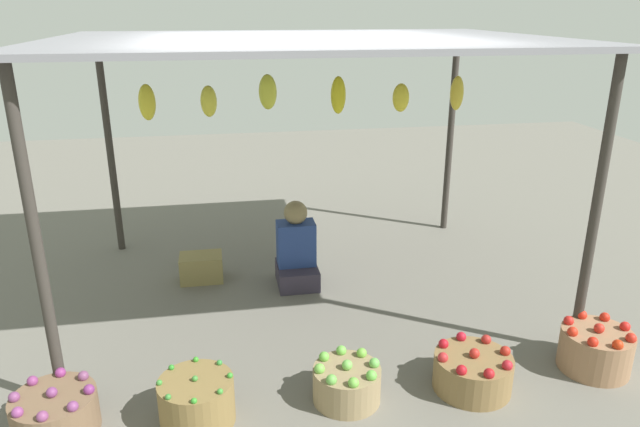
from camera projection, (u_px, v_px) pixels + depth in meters
ground_plane at (308, 291)px, 5.20m from camera, size 14.00×14.00×0.00m
market_stall_structure at (306, 55)px, 4.53m from camera, size 3.85×2.88×2.17m
vendor_person at (296, 253)px, 5.26m from camera, size 0.36×0.44×0.78m
basket_purple_onions at (55, 413)px, 3.45m from camera, size 0.49×0.49×0.30m
basket_green_chilies at (197, 401)px, 3.52m from camera, size 0.46×0.46×0.32m
basket_green_apples at (347, 383)px, 3.73m from camera, size 0.44×0.44×0.29m
basket_red_apples at (473, 372)px, 3.84m from camera, size 0.51×0.51×0.30m
basket_red_tomatoes at (595, 349)px, 4.04m from camera, size 0.48×0.48×0.35m
wooden_crate_near_vendor at (201, 268)px, 5.37m from camera, size 0.39×0.27×0.25m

